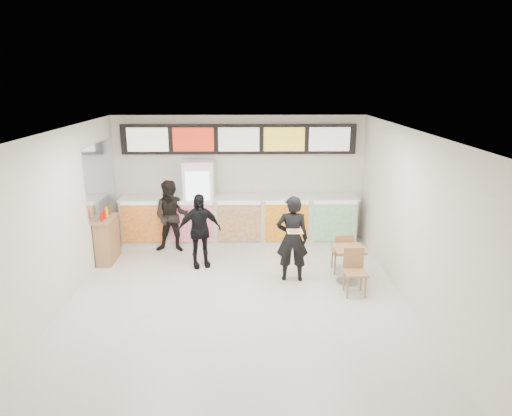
{
  "coord_description": "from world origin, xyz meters",
  "views": [
    {
      "loc": [
        0.22,
        -7.3,
        3.82
      ],
      "look_at": [
        0.36,
        1.2,
        1.4
      ],
      "focal_mm": 32.0,
      "sensor_mm": 36.0,
      "label": 1
    }
  ],
  "objects_px": {
    "drinks_fridge": "(200,202)",
    "service_counter": "(239,220)",
    "customer_main": "(292,239)",
    "cafe_table": "(348,258)",
    "condiment_ledge": "(107,239)",
    "customer_mid": "(199,231)",
    "customer_left": "(172,216)"
  },
  "relations": [
    {
      "from": "customer_left",
      "to": "customer_mid",
      "type": "relative_size",
      "value": 1.05
    },
    {
      "from": "service_counter",
      "to": "customer_main",
      "type": "relative_size",
      "value": 3.27
    },
    {
      "from": "drinks_fridge",
      "to": "service_counter",
      "type": "bearing_deg",
      "value": -0.99
    },
    {
      "from": "service_counter",
      "to": "customer_left",
      "type": "xyz_separation_m",
      "value": [
        -1.51,
        -0.54,
        0.25
      ]
    },
    {
      "from": "service_counter",
      "to": "drinks_fridge",
      "type": "distance_m",
      "value": 1.03
    },
    {
      "from": "customer_main",
      "to": "customer_left",
      "type": "bearing_deg",
      "value": -28.44
    },
    {
      "from": "customer_left",
      "to": "cafe_table",
      "type": "relative_size",
      "value": 1.13
    },
    {
      "from": "service_counter",
      "to": "customer_mid",
      "type": "xyz_separation_m",
      "value": [
        -0.81,
        -1.43,
        0.21
      ]
    },
    {
      "from": "customer_main",
      "to": "condiment_ledge",
      "type": "distance_m",
      "value": 4.03
    },
    {
      "from": "service_counter",
      "to": "customer_mid",
      "type": "bearing_deg",
      "value": -119.46
    },
    {
      "from": "customer_main",
      "to": "condiment_ledge",
      "type": "height_order",
      "value": "customer_main"
    },
    {
      "from": "service_counter",
      "to": "customer_mid",
      "type": "distance_m",
      "value": 1.65
    },
    {
      "from": "drinks_fridge",
      "to": "cafe_table",
      "type": "xyz_separation_m",
      "value": [
        3.07,
        -2.3,
        -0.51
      ]
    },
    {
      "from": "customer_mid",
      "to": "condiment_ledge",
      "type": "xyz_separation_m",
      "value": [
        -2.01,
        0.33,
        -0.29
      ]
    },
    {
      "from": "customer_main",
      "to": "cafe_table",
      "type": "xyz_separation_m",
      "value": [
        1.08,
        -0.15,
        -0.36
      ]
    },
    {
      "from": "service_counter",
      "to": "condiment_ledge",
      "type": "bearing_deg",
      "value": -158.65
    },
    {
      "from": "customer_mid",
      "to": "condiment_ledge",
      "type": "height_order",
      "value": "customer_mid"
    },
    {
      "from": "customer_main",
      "to": "cafe_table",
      "type": "height_order",
      "value": "customer_main"
    },
    {
      "from": "service_counter",
      "to": "customer_main",
      "type": "bearing_deg",
      "value": -63.63
    },
    {
      "from": "customer_left",
      "to": "customer_mid",
      "type": "height_order",
      "value": "customer_left"
    },
    {
      "from": "drinks_fridge",
      "to": "customer_mid",
      "type": "bearing_deg",
      "value": -84.94
    },
    {
      "from": "drinks_fridge",
      "to": "customer_main",
      "type": "bearing_deg",
      "value": -47.17
    },
    {
      "from": "customer_left",
      "to": "condiment_ledge",
      "type": "bearing_deg",
      "value": -154.32
    },
    {
      "from": "customer_mid",
      "to": "drinks_fridge",
      "type": "bearing_deg",
      "value": 76.92
    },
    {
      "from": "service_counter",
      "to": "cafe_table",
      "type": "xyz_separation_m",
      "value": [
        2.13,
        -2.28,
        -0.08
      ]
    },
    {
      "from": "condiment_ledge",
      "to": "customer_mid",
      "type": "bearing_deg",
      "value": -9.22
    },
    {
      "from": "drinks_fridge",
      "to": "cafe_table",
      "type": "bearing_deg",
      "value": -36.81
    },
    {
      "from": "condiment_ledge",
      "to": "customer_left",
      "type": "bearing_deg",
      "value": 23.19
    },
    {
      "from": "service_counter",
      "to": "condiment_ledge",
      "type": "relative_size",
      "value": 4.82
    },
    {
      "from": "drinks_fridge",
      "to": "customer_mid",
      "type": "xyz_separation_m",
      "value": [
        0.13,
        -1.45,
        -0.22
      ]
    },
    {
      "from": "service_counter",
      "to": "drinks_fridge",
      "type": "height_order",
      "value": "drinks_fridge"
    },
    {
      "from": "cafe_table",
      "to": "customer_mid",
      "type": "bearing_deg",
      "value": 162.12
    }
  ]
}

